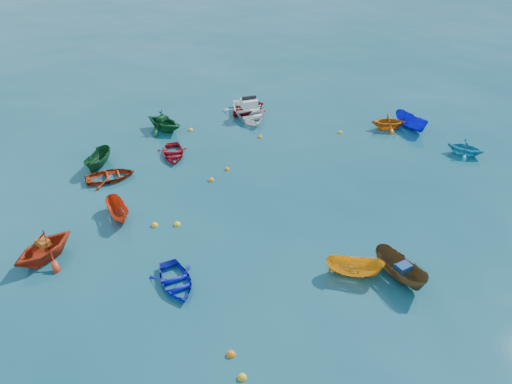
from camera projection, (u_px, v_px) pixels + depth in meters
name	position (u px, v px, depth m)	size (l,w,h in m)	color
ground	(289.00, 249.00, 25.80)	(160.00, 160.00, 0.00)	#0A4249
dinghy_blue_sw	(176.00, 285.00, 23.64)	(2.11, 2.95, 0.61)	#0F12BF
sampan_brown_mid	(399.00, 278.00, 24.03)	(1.21, 3.20, 1.24)	brown
dinghy_orange_w	(47.00, 259.00, 25.18)	(2.81, 3.26, 1.72)	#BA2F11
sampan_yellow_mid	(353.00, 274.00, 24.21)	(1.05, 2.79, 1.08)	#FFA416
dinghy_cyan_se	(464.00, 154.00, 34.06)	(2.08, 2.41, 1.27)	teal
dinghy_red_nw	(111.00, 179.00, 31.45)	(2.18, 3.05, 0.63)	#9C290D
sampan_orange_n	(119.00, 217.00, 28.12)	(1.00, 2.65, 1.02)	red
dinghy_green_n	(164.00, 130.00, 37.12)	(2.64, 3.06, 1.61)	#135227
dinghy_red_ne	(246.00, 112.00, 39.81)	(2.33, 3.25, 0.68)	red
sampan_blue_far	(410.00, 128.00, 37.41)	(1.15, 3.04, 1.18)	#1112D6
dinghy_red_far	(173.00, 156.00, 33.89)	(2.07, 2.89, 0.60)	#A70D16
dinghy_orange_far	(388.00, 128.00, 37.34)	(2.20, 2.55, 1.34)	#C96A12
sampan_green_far	(100.00, 166.00, 32.74)	(1.07, 2.84, 1.10)	#0F411D
motorboat_white	(249.00, 116.00, 39.10)	(3.37, 4.72, 1.58)	white
tarp_blue_a	(404.00, 267.00, 23.48)	(0.67, 0.51, 0.32)	navy
tarp_orange_a	(43.00, 242.00, 24.65)	(0.64, 0.48, 0.31)	#AF5012
tarp_green_b	(162.00, 118.00, 36.63)	(0.64, 0.48, 0.31)	#10411A
tarp_orange_b	(245.00, 107.00, 39.48)	(0.60, 0.45, 0.29)	orange
buoy_or_a	(231.00, 355.00, 20.29)	(0.38, 0.38, 0.38)	orange
buoy_ye_a	(242.00, 378.00, 19.38)	(0.38, 0.38, 0.38)	gold
buoy_ye_b	(155.00, 226.00, 27.44)	(0.39, 0.39, 0.39)	yellow
buoy_or_c	(211.00, 180.00, 31.29)	(0.37, 0.37, 0.37)	orange
buoy_ye_c	(177.00, 225.00, 27.50)	(0.38, 0.38, 0.38)	yellow
buoy_or_d	(260.00, 137.00, 36.13)	(0.31, 0.31, 0.31)	orange
buoy_ye_d	(191.00, 130.00, 37.07)	(0.36, 0.36, 0.36)	yellow
buoy_or_e	(227.00, 170.00, 32.39)	(0.33, 0.33, 0.33)	orange
buoy_ye_e	(340.00, 133.00, 36.73)	(0.35, 0.35, 0.35)	gold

